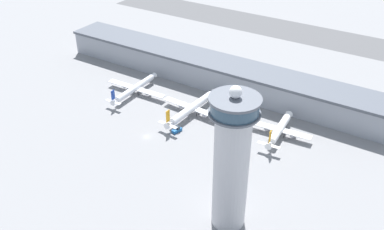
% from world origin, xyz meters
% --- Properties ---
extents(ground_plane, '(1000.00, 1000.00, 0.00)m').
position_xyz_m(ground_plane, '(0.00, 0.00, 0.00)').
color(ground_plane, gray).
extents(terminal_building, '(219.16, 25.00, 16.87)m').
position_xyz_m(terminal_building, '(0.00, 70.00, 8.53)').
color(terminal_building, '#9399A3').
rests_on(terminal_building, ground).
extents(runway_strip, '(328.74, 44.00, 0.01)m').
position_xyz_m(runway_strip, '(0.00, 186.08, 0.00)').
color(runway_strip, '#515154').
rests_on(runway_strip, ground).
extents(control_tower, '(18.30, 18.30, 61.52)m').
position_xyz_m(control_tower, '(63.90, -29.62, 30.60)').
color(control_tower, '#BCBCC1').
rests_on(control_tower, ground).
extents(airplane_gate_alpha, '(41.08, 42.10, 11.72)m').
position_xyz_m(airplane_gate_alpha, '(-34.09, 32.71, 3.97)').
color(airplane_gate_alpha, silver).
rests_on(airplane_gate_alpha, ground).
extents(airplane_gate_bravo, '(39.42, 45.89, 13.31)m').
position_xyz_m(airplane_gate_bravo, '(8.13, 31.22, 4.34)').
color(airplane_gate_bravo, white).
rests_on(airplane_gate_bravo, ground).
extents(airplane_gate_charlie, '(33.47, 34.76, 12.88)m').
position_xyz_m(airplane_gate_charlie, '(57.82, 37.44, 4.20)').
color(airplane_gate_charlie, white).
rests_on(airplane_gate_charlie, ground).
extents(service_truck_catering, '(8.15, 5.57, 2.97)m').
position_xyz_m(service_truck_catering, '(46.69, 12.70, 1.03)').
color(service_truck_catering, black).
rests_on(service_truck_catering, ground).
extents(service_truck_fuel, '(3.75, 6.00, 3.16)m').
position_xyz_m(service_truck_fuel, '(10.58, 12.33, 1.10)').
color(service_truck_fuel, black).
rests_on(service_truck_fuel, ground).
extents(service_truck_baggage, '(4.42, 6.19, 2.84)m').
position_xyz_m(service_truck_baggage, '(38.91, 26.02, 0.99)').
color(service_truck_baggage, black).
rests_on(service_truck_baggage, ground).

